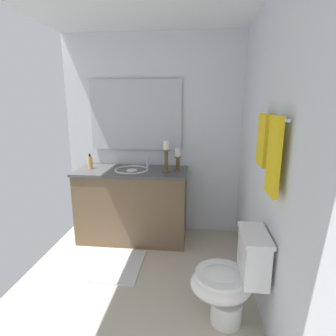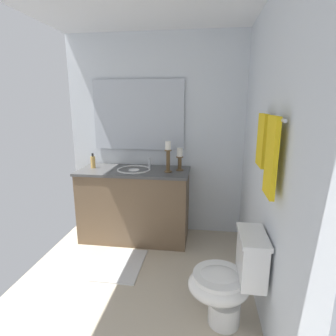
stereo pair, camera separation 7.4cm
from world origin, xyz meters
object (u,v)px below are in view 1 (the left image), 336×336
object	(u,v)px
mirror	(136,115)
soap_bottle	(90,162)
vanity_cabinet	(133,205)
towel_bar	(273,118)
bath_mat	(120,265)
towel_near_vanity	(263,140)
toilet	(230,279)
towel_center	(274,156)
sink_basin	(132,173)
candle_holder_tall	(178,159)
candle_holder_short	(166,156)

from	to	relation	value
mirror	soap_bottle	xyz separation A→B (m)	(0.25, -0.52, -0.55)
vanity_cabinet	soap_bottle	world-z (taller)	soap_bottle
soap_bottle	towel_bar	world-z (taller)	towel_bar
vanity_cabinet	towel_bar	world-z (taller)	towel_bar
soap_bottle	bath_mat	world-z (taller)	soap_bottle
towel_near_vanity	bath_mat	xyz separation A→B (m)	(-0.39, -1.23, -1.37)
bath_mat	vanity_cabinet	bearing A→B (deg)	-180.00
mirror	towel_near_vanity	size ratio (longest dim) A/B	3.00
toilet	vanity_cabinet	bearing A→B (deg)	-140.32
soap_bottle	towel_bar	bearing A→B (deg)	55.81
towel_near_vanity	towel_center	size ratio (longest dim) A/B	0.76
sink_basin	bath_mat	distance (m)	1.03
sink_basin	mirror	bearing A→B (deg)	-179.80
sink_basin	toilet	distance (m)	1.68
toilet	towel_near_vanity	bearing A→B (deg)	138.54
towel_near_vanity	mirror	bearing A→B (deg)	-136.28
vanity_cabinet	bath_mat	world-z (taller)	vanity_cabinet
vanity_cabinet	towel_center	world-z (taller)	towel_center
mirror	towel_center	xyz separation A→B (m)	(1.62, 1.23, -0.17)
towel_center	towel_bar	bearing A→B (deg)	173.66
toilet	towel_near_vanity	distance (m)	1.06
vanity_cabinet	towel_bar	distance (m)	2.04
sink_basin	candle_holder_tall	world-z (taller)	candle_holder_tall
mirror	soap_bottle	size ratio (longest dim) A/B	6.29
mirror	sink_basin	bearing A→B (deg)	0.20
sink_basin	mirror	xyz separation A→B (m)	(-0.28, -0.00, 0.66)
bath_mat	toilet	bearing A→B (deg)	59.09
towel_bar	vanity_cabinet	bearing A→B (deg)	-133.12
sink_basin	bath_mat	size ratio (longest dim) A/B	0.67
bath_mat	towel_near_vanity	bearing A→B (deg)	72.64
vanity_cabinet	sink_basin	bearing A→B (deg)	90.00
candle_holder_tall	towel_center	distance (m)	1.58
towel_bar	towel_near_vanity	xyz separation A→B (m)	(-0.16, -0.02, -0.17)
candle_holder_short	towel_center	xyz separation A→B (m)	(1.29, 0.82, 0.26)
soap_bottle	towel_center	world-z (taller)	towel_center
mirror	bath_mat	xyz separation A→B (m)	(0.91, -0.00, -1.48)
towel_bar	soap_bottle	bearing A→B (deg)	-124.19
towel_center	candle_holder_short	bearing A→B (deg)	-147.60
vanity_cabinet	candle_holder_short	bearing A→B (deg)	83.97
toilet	bath_mat	xyz separation A→B (m)	(-0.62, -1.03, -0.36)
toilet	towel_center	xyz separation A→B (m)	(0.09, 0.20, 0.95)
toilet	towel_bar	world-z (taller)	towel_bar
vanity_cabinet	sink_basin	xyz separation A→B (m)	(-0.00, 0.00, 0.40)
bath_mat	candle_holder_short	bearing A→B (deg)	144.43
soap_bottle	towel_bar	xyz separation A→B (m)	(1.20, 1.77, 0.60)
mirror	toilet	distance (m)	2.16
toilet	towel_near_vanity	world-z (taller)	towel_near_vanity
mirror	candle_holder_tall	bearing A→B (deg)	67.04
candle_holder_tall	towel_bar	distance (m)	1.52
vanity_cabinet	soap_bottle	xyz separation A→B (m)	(-0.03, -0.52, 0.51)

